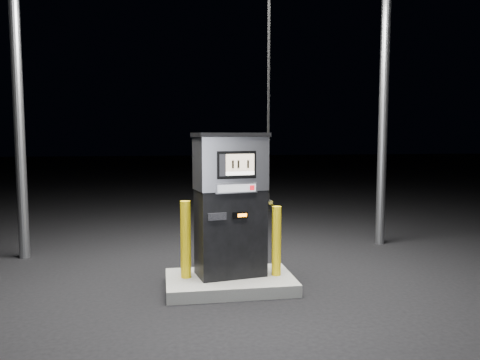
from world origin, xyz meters
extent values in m
plane|color=black|center=(0.00, 0.00, 0.00)|extent=(80.00, 80.00, 0.00)
cube|color=slate|center=(0.00, 0.00, 0.07)|extent=(1.60, 1.00, 0.15)
cylinder|color=gray|center=(-3.00, 2.00, 2.25)|extent=(0.16, 0.16, 4.50)
cylinder|color=gray|center=(3.00, 2.00, 2.25)|extent=(0.16, 0.16, 4.50)
cube|color=black|center=(0.02, 0.08, 0.70)|extent=(0.91, 0.62, 1.10)
cube|color=#AAAAB1|center=(0.02, 0.08, 1.58)|extent=(0.93, 0.64, 0.66)
cube|color=black|center=(0.02, 0.08, 1.94)|extent=(0.97, 0.68, 0.05)
cube|color=black|center=(0.06, -0.17, 1.58)|extent=(0.49, 0.11, 0.33)
cube|color=tan|center=(0.10, -0.18, 1.60)|extent=(0.36, 0.06, 0.21)
cube|color=white|center=(0.10, -0.18, 1.47)|extent=(0.36, 0.06, 0.04)
cube|color=#AAAAB1|center=(0.06, -0.17, 1.29)|extent=(0.52, 0.11, 0.12)
cube|color=#9FA2A6|center=(0.06, -0.19, 1.29)|extent=(0.48, 0.08, 0.09)
cube|color=red|center=(0.25, -0.15, 1.29)|extent=(0.06, 0.01, 0.06)
cube|color=black|center=(0.10, -0.16, 0.96)|extent=(0.19, 0.05, 0.08)
cube|color=orange|center=(0.13, -0.17, 0.96)|extent=(0.11, 0.02, 0.04)
cube|color=black|center=(-0.18, -0.21, 0.96)|extent=(0.23, 0.06, 0.09)
cube|color=black|center=(0.47, 0.16, 1.07)|extent=(0.11, 0.17, 0.22)
cylinder|color=gray|center=(0.53, 0.17, 1.07)|extent=(0.09, 0.20, 0.06)
cylinder|color=black|center=(0.52, 0.12, 2.54)|extent=(0.04, 0.04, 2.73)
cylinder|color=yellow|center=(-0.55, 0.06, 0.63)|extent=(0.15, 0.15, 0.97)
cylinder|color=yellow|center=(0.60, -0.03, 0.59)|extent=(0.15, 0.15, 0.89)
camera|label=1|loc=(-0.81, -5.72, 1.93)|focal=35.00mm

